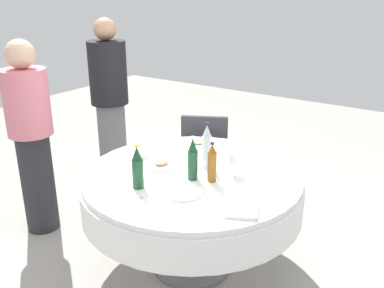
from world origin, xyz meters
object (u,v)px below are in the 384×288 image
(bottle_dark_green_front, at_px, (138,168))
(person_left, at_px, (32,136))
(wine_glass_rear, at_px, (234,159))
(plate_mid, at_px, (184,192))
(dining_table, at_px, (192,193))
(bottle_dark_green_outer, at_px, (193,160))
(wine_glass_outer, at_px, (142,144))
(plate_south, at_px, (199,144))
(chair_near, at_px, (205,151))
(person_front, at_px, (110,106))
(bottle_clear_left, at_px, (207,147))
(bottle_amber_east, at_px, (212,163))
(plate_west, at_px, (161,165))

(bottle_dark_green_front, height_order, person_left, person_left)
(wine_glass_rear, relative_size, plate_mid, 0.65)
(dining_table, bearing_deg, person_left, 101.19)
(bottle_dark_green_outer, height_order, wine_glass_outer, bottle_dark_green_outer)
(bottle_dark_green_outer, relative_size, person_left, 0.19)
(plate_south, bearing_deg, wine_glass_outer, 154.01)
(wine_glass_outer, xyz_separation_m, person_left, (-0.30, 0.87, -0.02))
(plate_south, distance_m, chair_near, 0.51)
(dining_table, bearing_deg, chair_near, 27.20)
(person_front, bearing_deg, bottle_clear_left, -84.12)
(bottle_amber_east, bearing_deg, wine_glass_outer, 83.91)
(bottle_clear_left, xyz_separation_m, plate_south, (0.32, 0.28, -0.14))
(plate_south, xyz_separation_m, person_left, (-0.73, 1.08, 0.06))
(dining_table, bearing_deg, plate_south, 28.55)
(plate_south, bearing_deg, chair_near, 25.61)
(wine_glass_outer, distance_m, wine_glass_rear, 0.71)
(bottle_dark_green_outer, distance_m, person_front, 1.50)
(plate_south, height_order, chair_near, chair_near)
(person_front, bearing_deg, person_left, -158.58)
(wine_glass_outer, xyz_separation_m, plate_south, (0.43, -0.21, -0.08))
(dining_table, height_order, plate_west, plate_west)
(bottle_dark_green_outer, xyz_separation_m, plate_west, (0.05, 0.29, -0.12))
(wine_glass_rear, xyz_separation_m, chair_near, (0.73, 0.69, -0.33))
(bottle_clear_left, xyz_separation_m, bottle_dark_green_outer, (-0.22, -0.03, -0.01))
(bottle_clear_left, distance_m, plate_south, 0.44)
(wine_glass_outer, bearing_deg, plate_west, -106.04)
(chair_near, bearing_deg, bottle_dark_green_front, -103.91)
(bottle_dark_green_outer, height_order, plate_west, bottle_dark_green_outer)
(bottle_amber_east, relative_size, bottle_dark_green_outer, 0.90)
(bottle_amber_east, relative_size, wine_glass_outer, 1.96)
(plate_mid, height_order, person_left, person_left)
(person_front, bearing_deg, plate_mid, -96.92)
(bottle_amber_east, distance_m, wine_glass_rear, 0.18)
(wine_glass_outer, relative_size, wine_glass_rear, 0.90)
(dining_table, bearing_deg, wine_glass_rear, -60.46)
(plate_mid, bearing_deg, plate_west, 55.77)
(plate_west, height_order, chair_near, chair_near)
(bottle_dark_green_outer, bearing_deg, bottle_dark_green_front, 144.15)
(dining_table, xyz_separation_m, plate_south, (0.46, 0.25, 0.16))
(person_left, bearing_deg, bottle_dark_green_front, -105.96)
(bottle_dark_green_front, height_order, bottle_dark_green_outer, bottle_dark_green_outer)
(dining_table, xyz_separation_m, bottle_dark_green_front, (-0.36, 0.16, 0.28))
(dining_table, bearing_deg, bottle_dark_green_front, 156.68)
(plate_south, bearing_deg, bottle_dark_green_outer, -150.22)
(person_front, bearing_deg, plate_south, -72.06)
(bottle_dark_green_front, distance_m, plate_south, 0.84)
(plate_mid, bearing_deg, dining_table, 24.69)
(bottle_clear_left, bearing_deg, person_front, 72.19)
(wine_glass_outer, bearing_deg, person_front, 57.68)
(wine_glass_rear, distance_m, plate_mid, 0.44)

